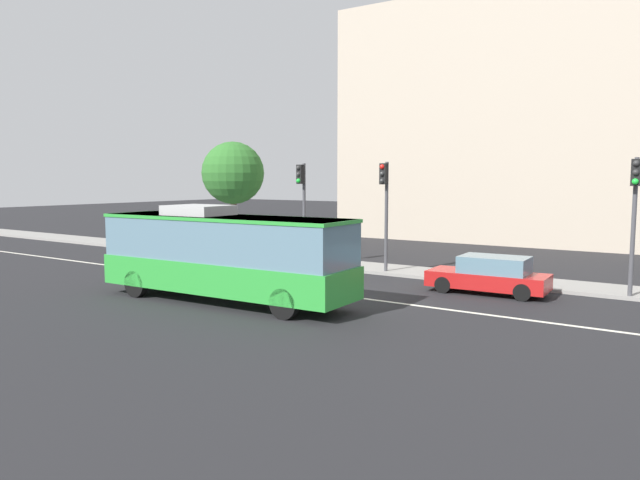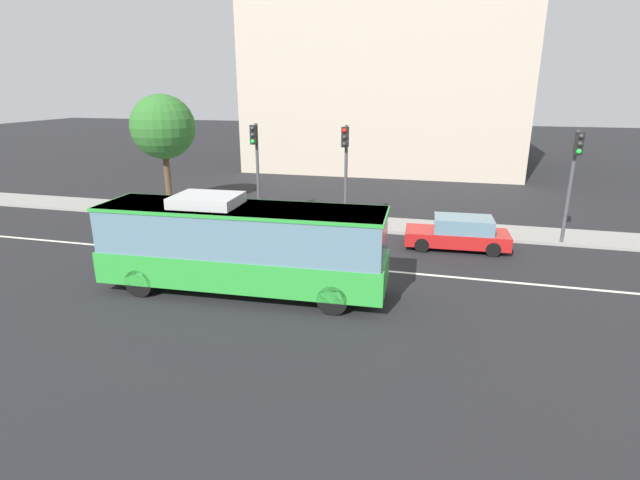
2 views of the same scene
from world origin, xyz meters
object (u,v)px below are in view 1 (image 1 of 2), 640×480
(traffic_light_mid_block, at_px, (634,203))
(street_tree_kerbside_left, at_px, (233,173))
(traffic_light_near_corner, at_px, (302,196))
(traffic_light_far_corner, at_px, (385,198))
(transit_bus, at_px, (224,252))
(sedan_red, at_px, (490,275))
(sedan_blue, at_px, (231,252))

(traffic_light_mid_block, height_order, street_tree_kerbside_left, street_tree_kerbside_left)
(traffic_light_near_corner, distance_m, traffic_light_far_corner, 4.70)
(transit_bus, xyz_separation_m, traffic_light_mid_block, (12.10, 8.50, 1.75))
(transit_bus, xyz_separation_m, traffic_light_far_corner, (1.86, 8.72, 1.75))
(traffic_light_near_corner, bearing_deg, transit_bus, 22.69)
(traffic_light_mid_block, distance_m, traffic_light_far_corner, 10.25)
(sedan_red, bearing_deg, transit_bus, 40.04)
(traffic_light_far_corner, bearing_deg, sedan_blue, -71.68)
(transit_bus, height_order, traffic_light_near_corner, traffic_light_near_corner)
(transit_bus, height_order, sedan_blue, transit_bus)
(sedan_red, relative_size, traffic_light_mid_block, 0.88)
(traffic_light_near_corner, distance_m, street_tree_kerbside_left, 6.79)
(sedan_blue, distance_m, traffic_light_mid_block, 18.10)
(sedan_red, relative_size, sedan_blue, 1.00)
(transit_bus, distance_m, sedan_red, 10.19)
(sedan_blue, relative_size, traffic_light_far_corner, 0.88)
(traffic_light_near_corner, bearing_deg, sedan_blue, -47.54)
(transit_bus, relative_size, street_tree_kerbside_left, 1.53)
(sedan_blue, height_order, traffic_light_mid_block, traffic_light_mid_block)
(traffic_light_far_corner, distance_m, street_tree_kerbside_left, 11.33)
(sedan_red, relative_size, traffic_light_near_corner, 0.88)
(transit_bus, relative_size, sedan_red, 2.20)
(traffic_light_mid_block, relative_size, traffic_light_far_corner, 1.00)
(traffic_light_far_corner, bearing_deg, traffic_light_near_corner, -87.90)
(street_tree_kerbside_left, bearing_deg, sedan_blue, -48.92)
(traffic_light_near_corner, height_order, traffic_light_mid_block, same)
(traffic_light_near_corner, bearing_deg, sedan_red, 84.56)
(sedan_red, bearing_deg, traffic_light_near_corner, -12.81)
(sedan_blue, relative_size, street_tree_kerbside_left, 0.69)
(sedan_red, height_order, street_tree_kerbside_left, street_tree_kerbside_left)
(traffic_light_mid_block, xyz_separation_m, street_tree_kerbside_left, (-21.35, 2.12, 1.18))
(sedan_red, distance_m, traffic_light_far_corner, 6.53)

